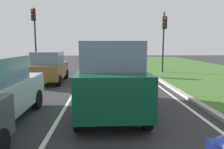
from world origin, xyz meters
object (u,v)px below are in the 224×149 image
traffic_light_overhead_left (34,28)px  traffic_light_near_right (164,33)px  car_suv_ahead (111,77)px  car_hatchback_far (49,67)px

traffic_light_overhead_left → traffic_light_near_right: bearing=-9.7°
car_suv_ahead → traffic_light_near_right: bearing=64.4°
car_hatchback_far → car_suv_ahead: bearing=-60.0°
car_hatchback_far → traffic_light_overhead_left: traffic_light_overhead_left is taller
car_suv_ahead → traffic_light_near_right: 10.54m
car_suv_ahead → car_hatchback_far: bearing=120.1°
traffic_light_overhead_left → car_suv_ahead: bearing=-62.6°
car_hatchback_far → traffic_light_near_right: traffic_light_near_right is taller
car_hatchback_far → traffic_light_near_right: 8.87m
traffic_light_near_right → traffic_light_overhead_left: 10.32m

